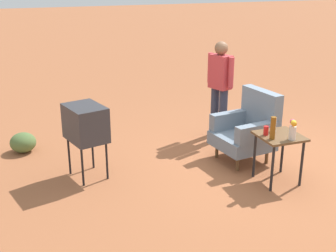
{
  "coord_description": "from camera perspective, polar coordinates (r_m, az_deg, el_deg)",
  "views": [
    {
      "loc": [
        5.33,
        -3.32,
        2.75
      ],
      "look_at": [
        -0.22,
        -1.31,
        0.65
      ],
      "focal_mm": 47.43,
      "sensor_mm": 36.0,
      "label": 1
    }
  ],
  "objects": [
    {
      "name": "armchair",
      "position": [
        6.72,
        10.28,
        -0.3
      ],
      "size": [
        0.87,
        0.88,
        1.06
      ],
      "color": "brown",
      "rests_on": "ground"
    },
    {
      "name": "bottle_short_clear",
      "position": [
        6.13,
        13.45,
        0.22
      ],
      "size": [
        0.06,
        0.06,
        0.2
      ],
      "primitive_type": "cylinder",
      "color": "silver",
      "rests_on": "side_table"
    },
    {
      "name": "ground_plane",
      "position": [
        6.85,
        11.06,
        -4.45
      ],
      "size": [
        60.0,
        60.0,
        0.0
      ],
      "primitive_type": "plane",
      "color": "#A05B38"
    },
    {
      "name": "tv_on_stand",
      "position": [
        6.06,
        -10.53,
        0.31
      ],
      "size": [
        0.69,
        0.58,
        1.03
      ],
      "color": "black",
      "rests_on": "ground"
    },
    {
      "name": "shrub_lone",
      "position": [
        7.37,
        -18.13,
        -2.03
      ],
      "size": [
        0.4,
        0.4,
        0.31
      ],
      "primitive_type": "ellipsoid",
      "color": "#516B38",
      "rests_on": "ground"
    },
    {
      "name": "bottle_tall_amber",
      "position": [
        5.83,
        13.33,
        -0.26
      ],
      "size": [
        0.07,
        0.07,
        0.3
      ],
      "primitive_type": "cylinder",
      "color": "brown",
      "rests_on": "side_table"
    },
    {
      "name": "soda_can_red",
      "position": [
        5.98,
        12.48,
        -0.59
      ],
      "size": [
        0.07,
        0.07,
        0.12
      ],
      "primitive_type": "cylinder",
      "color": "red",
      "rests_on": "side_table"
    },
    {
      "name": "person_standing",
      "position": [
        7.47,
        6.69,
        5.42
      ],
      "size": [
        0.54,
        0.32,
        1.64
      ],
      "color": "#2D3347",
      "rests_on": "ground"
    },
    {
      "name": "flower_vase",
      "position": [
        5.87,
        15.75,
        -0.34
      ],
      "size": [
        0.15,
        0.1,
        0.27
      ],
      "color": "silver",
      "rests_on": "side_table"
    },
    {
      "name": "side_table",
      "position": [
        6.08,
        14.09,
        -2.04
      ],
      "size": [
        0.56,
        0.56,
        0.67
      ],
      "color": "black",
      "rests_on": "ground"
    }
  ]
}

